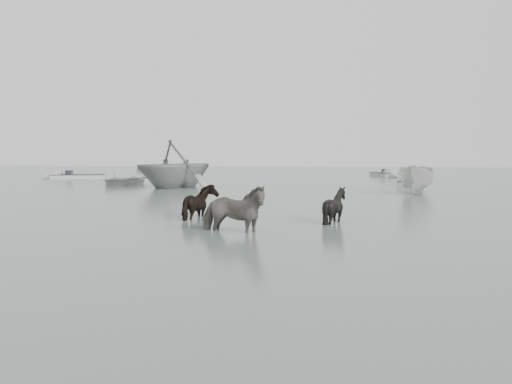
# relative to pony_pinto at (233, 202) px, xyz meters

# --- Properties ---
(ground) EXTENTS (140.00, 140.00, 0.00)m
(ground) POSITION_rel_pony_pinto_xyz_m (0.13, 0.36, -0.86)
(ground) COLOR #516159
(ground) RESTS_ON ground
(pony_pinto) EXTENTS (2.16, 1.26, 1.72)m
(pony_pinto) POSITION_rel_pony_pinto_xyz_m (0.00, 0.00, 0.00)
(pony_pinto) COLOR black
(pony_pinto) RESTS_ON ground
(pony_dark) EXTENTS (1.61, 1.77, 1.52)m
(pony_dark) POSITION_rel_pony_pinto_xyz_m (-1.65, 2.92, -0.10)
(pony_dark) COLOR black
(pony_dark) RESTS_ON ground
(pony_black) EXTENTS (1.71, 1.64, 1.47)m
(pony_black) POSITION_rel_pony_pinto_xyz_m (2.89, 2.45, -0.13)
(pony_black) COLOR black
(pony_black) RESTS_ON ground
(rowboat_lead) EXTENTS (3.80, 4.95, 0.95)m
(rowboat_lead) POSITION_rel_pony_pinto_xyz_m (-11.54, 19.84, -0.38)
(rowboat_lead) COLOR silver
(rowboat_lead) RESTS_ON ground
(rowboat_trail) EXTENTS (7.69, 7.96, 3.21)m
(rowboat_trail) POSITION_rel_pony_pinto_xyz_m (-7.00, 17.74, 0.75)
(rowboat_trail) COLOR #939694
(rowboat_trail) RESTS_ON ground
(boat_small) EXTENTS (3.08, 4.83, 1.75)m
(boat_small) POSITION_rel_pony_pinto_xyz_m (7.74, 14.87, 0.01)
(boat_small) COLOR beige
(boat_small) RESTS_ON ground
(skiff_port) EXTENTS (2.78, 5.68, 0.75)m
(skiff_port) POSITION_rel_pony_pinto_xyz_m (8.51, 21.41, -0.48)
(skiff_port) COLOR #A8AAA8
(skiff_port) RESTS_ON ground
(skiff_outer) EXTENTS (6.40, 3.53, 0.75)m
(skiff_outer) POSITION_rel_pony_pinto_xyz_m (-18.87, 27.63, -0.48)
(skiff_outer) COLOR silver
(skiff_outer) RESTS_ON ground
(skiff_mid) EXTENTS (3.01, 6.13, 0.75)m
(skiff_mid) POSITION_rel_pony_pinto_xyz_m (8.44, 35.28, -0.48)
(skiff_mid) COLOR #949795
(skiff_mid) RESTS_ON ground
(skiff_far) EXTENTS (5.18, 6.38, 0.75)m
(skiff_far) POSITION_rel_pony_pinto_xyz_m (-16.83, 43.07, -0.48)
(skiff_far) COLOR #A8AAA8
(skiff_far) RESTS_ON ground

